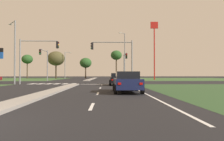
# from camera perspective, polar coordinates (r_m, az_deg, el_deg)

# --- Properties ---
(ground_plane) EXTENTS (200.00, 200.00, 0.00)m
(ground_plane) POSITION_cam_1_polar(r_m,az_deg,el_deg) (35.62, -8.13, -3.20)
(ground_plane) COLOR black
(grass_verge_far_left) EXTENTS (35.00, 35.00, 0.01)m
(grass_verge_far_left) POSITION_cam_1_polar(r_m,az_deg,el_deg) (66.80, -27.82, -2.06)
(grass_verge_far_left) COLOR #385B2D
(grass_verge_far_left) RESTS_ON ground
(grass_verge_far_right) EXTENTS (35.00, 35.00, 0.01)m
(grass_verge_far_right) POSITION_cam_1_polar(r_m,az_deg,el_deg) (63.57, 18.19, -2.19)
(grass_verge_far_right) COLOR #385B2D
(grass_verge_far_right) RESTS_ON ground
(median_island_near) EXTENTS (1.20, 22.00, 0.14)m
(median_island_near) POSITION_cam_1_polar(r_m,az_deg,el_deg) (16.91, -15.65, -5.36)
(median_island_near) COLOR gray
(median_island_near) RESTS_ON ground
(median_island_far) EXTENTS (1.20, 36.00, 0.14)m
(median_island_far) POSITION_cam_1_polar(r_m,az_deg,el_deg) (60.51, -5.38, -2.23)
(median_island_far) COLOR gray
(median_island_far) RESTS_ON ground
(lane_dash_near) EXTENTS (0.14, 2.00, 0.01)m
(lane_dash_near) POSITION_cam_1_polar(r_m,az_deg,el_deg) (9.04, -5.49, -9.65)
(lane_dash_near) COLOR silver
(lane_dash_near) RESTS_ON ground
(lane_dash_second) EXTENTS (0.14, 2.00, 0.01)m
(lane_dash_second) POSITION_cam_1_polar(r_m,az_deg,el_deg) (14.99, -3.88, -6.21)
(lane_dash_second) COLOR silver
(lane_dash_second) RESTS_ON ground
(lane_dash_third) EXTENTS (0.14, 2.00, 0.01)m
(lane_dash_third) POSITION_cam_1_polar(r_m,az_deg,el_deg) (20.97, -3.19, -4.73)
(lane_dash_third) COLOR silver
(lane_dash_third) RESTS_ON ground
(lane_dash_fourth) EXTENTS (0.14, 2.00, 0.01)m
(lane_dash_fourth) POSITION_cam_1_polar(r_m,az_deg,el_deg) (26.96, -2.80, -3.90)
(lane_dash_fourth) COLOR silver
(lane_dash_fourth) RESTS_ON ground
(edge_line_right) EXTENTS (0.14, 24.00, 0.01)m
(edge_line_right) POSITION_cam_1_polar(r_m,az_deg,el_deg) (17.62, 7.47, -5.43)
(edge_line_right) COLOR silver
(edge_line_right) RESTS_ON ground
(stop_bar_near) EXTENTS (6.40, 0.50, 0.01)m
(stop_bar_near) POSITION_cam_1_polar(r_m,az_deg,el_deg) (28.39, -2.13, -3.76)
(stop_bar_near) COLOR silver
(stop_bar_near) RESTS_ON ground
(crosswalk_bar_near) EXTENTS (0.70, 2.80, 0.01)m
(crosswalk_bar_near) POSITION_cam_1_polar(r_m,az_deg,el_deg) (31.96, -20.73, -3.38)
(crosswalk_bar_near) COLOR silver
(crosswalk_bar_near) RESTS_ON ground
(crosswalk_bar_second) EXTENTS (0.70, 2.80, 0.01)m
(crosswalk_bar_second) POSITION_cam_1_polar(r_m,az_deg,el_deg) (31.60, -18.76, -3.42)
(crosswalk_bar_second) COLOR silver
(crosswalk_bar_second) RESTS_ON ground
(crosswalk_bar_third) EXTENTS (0.70, 2.80, 0.01)m
(crosswalk_bar_third) POSITION_cam_1_polar(r_m,az_deg,el_deg) (31.28, -16.74, -3.46)
(crosswalk_bar_third) COLOR silver
(crosswalk_bar_third) RESTS_ON ground
(crosswalk_bar_fourth) EXTENTS (0.70, 2.80, 0.01)m
(crosswalk_bar_fourth) POSITION_cam_1_polar(r_m,az_deg,el_deg) (31.00, -14.69, -3.49)
(crosswalk_bar_fourth) COLOR silver
(crosswalk_bar_fourth) RESTS_ON ground
(crosswalk_bar_fifth) EXTENTS (0.70, 2.80, 0.01)m
(crosswalk_bar_fifth) POSITION_cam_1_polar(r_m,az_deg,el_deg) (30.76, -12.60, -3.52)
(crosswalk_bar_fifth) COLOR silver
(crosswalk_bar_fifth) RESTS_ON ground
(crosswalk_bar_sixth) EXTENTS (0.70, 2.80, 0.01)m
(crosswalk_bar_sixth) POSITION_cam_1_polar(r_m,az_deg,el_deg) (30.56, -10.48, -3.55)
(crosswalk_bar_sixth) COLOR silver
(crosswalk_bar_sixth) RESTS_ON ground
(car_black_near) EXTENTS (2.02, 4.23, 1.50)m
(car_black_near) POSITION_cam_1_polar(r_m,az_deg,el_deg) (26.33, 1.45, -2.31)
(car_black_near) COLOR black
(car_black_near) RESTS_ON ground
(car_navy_second) EXTENTS (2.06, 4.58, 1.56)m
(car_navy_second) POSITION_cam_1_polar(r_m,az_deg,el_deg) (15.90, 4.06, -3.04)
(car_navy_second) COLOR #161E47
(car_navy_second) RESTS_ON ground
(traffic_signal_near_right) EXTENTS (5.78, 0.32, 6.00)m
(traffic_signal_near_right) POSITION_cam_1_polar(r_m,az_deg,el_deg) (28.92, 1.34, 4.58)
(traffic_signal_near_right) COLOR gray
(traffic_signal_near_right) RESTS_ON ground
(traffic_signal_near_left) EXTENTS (5.36, 0.32, 6.13)m
(traffic_signal_near_left) POSITION_cam_1_polar(r_m,az_deg,el_deg) (30.53, -20.35, 4.46)
(traffic_signal_near_left) COLOR gray
(traffic_signal_near_left) RESTS_ON ground
(traffic_signal_far_left) EXTENTS (0.32, 4.95, 6.08)m
(traffic_signal_far_left) POSITION_cam_1_polar(r_m,az_deg,el_deg) (42.00, -17.70, 2.88)
(traffic_signal_far_left) COLOR gray
(traffic_signal_far_left) RESTS_ON ground
(traffic_signal_far_right) EXTENTS (0.32, 5.46, 5.35)m
(traffic_signal_far_right) POSITION_cam_1_polar(r_m,az_deg,el_deg) (40.12, 3.50, 2.39)
(traffic_signal_far_right) COLOR gray
(traffic_signal_far_right) RESTS_ON ground
(street_lamp_second) EXTENTS (1.64, 1.65, 8.71)m
(street_lamp_second) POSITION_cam_1_polar(r_m,az_deg,el_deg) (31.93, -24.91, 5.41)
(street_lamp_second) COLOR gray
(street_lamp_second) RESTS_ON ground
(street_lamp_third) EXTENTS (1.65, 2.02, 10.99)m
(street_lamp_third) POSITION_cam_1_polar(r_m,az_deg,el_deg) (49.65, 3.35, 4.43)
(street_lamp_third) COLOR gray
(street_lamp_third) RESTS_ON ground
(street_lamp_fourth) EXTENTS (1.86, 0.94, 8.08)m
(street_lamp_fourth) POSITION_cam_1_polar(r_m,az_deg,el_deg) (64.87, -12.46, 1.82)
(street_lamp_fourth) COLOR gray
(street_lamp_fourth) RESTS_ON ground
(fastfood_pole_sign) EXTENTS (1.80, 0.40, 14.14)m
(fastfood_pole_sign) POSITION_cam_1_polar(r_m,az_deg,el_deg) (52.94, 11.37, 8.50)
(fastfood_pole_sign) COLOR red
(fastfood_pole_sign) RESTS_ON ground
(treeline_near) EXTENTS (3.31, 3.31, 7.40)m
(treeline_near) POSITION_cam_1_polar(r_m,az_deg,el_deg) (69.95, -21.94, 2.82)
(treeline_near) COLOR #423323
(treeline_near) RESTS_ON ground
(treeline_second) EXTENTS (5.19, 5.19, 8.42)m
(treeline_second) POSITION_cam_1_polar(r_m,az_deg,el_deg) (67.06, -14.91, 3.14)
(treeline_second) COLOR #423323
(treeline_second) RESTS_ON ground
(treeline_third) EXTENTS (3.89, 3.89, 6.78)m
(treeline_third) POSITION_cam_1_polar(r_m,az_deg,el_deg) (70.06, -7.14, 2.04)
(treeline_third) COLOR #423323
(treeline_third) RESTS_ON ground
(treeline_fourth) EXTENTS (3.46, 3.46, 8.76)m
(treeline_fourth) POSITION_cam_1_polar(r_m,az_deg,el_deg) (65.57, 1.17, 4.08)
(treeline_fourth) COLOR #423323
(treeline_fourth) RESTS_ON ground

